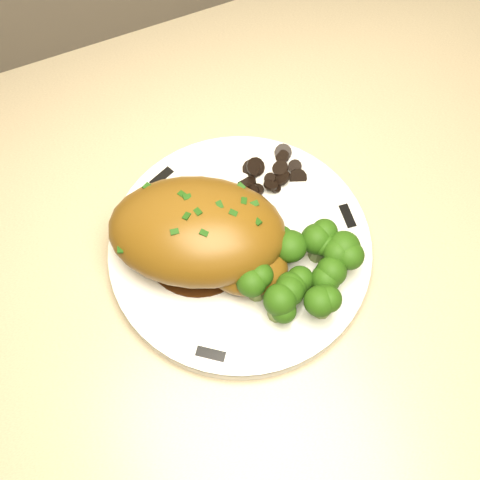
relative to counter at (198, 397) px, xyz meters
name	(u,v)px	position (x,y,z in m)	size (l,w,h in m)	color
counter	(198,397)	(0.00, 0.00, 0.00)	(2.13, 0.70, 1.04)	#533526
plate	(240,249)	(0.08, 0.01, 0.46)	(0.24, 0.24, 0.02)	white
rim_accent_0	(347,216)	(0.18, 0.00, 0.47)	(0.02, 0.01, 0.00)	black
rim_accent_1	(162,177)	(0.04, 0.10, 0.47)	(0.02, 0.01, 0.00)	black
rim_accent_2	(211,354)	(0.01, -0.07, 0.47)	(0.02, 0.01, 0.00)	black
gravy_pool	(199,246)	(0.04, 0.02, 0.47)	(0.10, 0.10, 0.00)	#371B0A
chicken_breast	(203,235)	(0.05, 0.02, 0.50)	(0.18, 0.16, 0.06)	brown
mushroom_pile	(263,185)	(0.12, 0.06, 0.48)	(0.07, 0.05, 0.02)	black
broccoli_florets	(299,273)	(0.11, -0.04, 0.49)	(0.10, 0.08, 0.04)	olive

